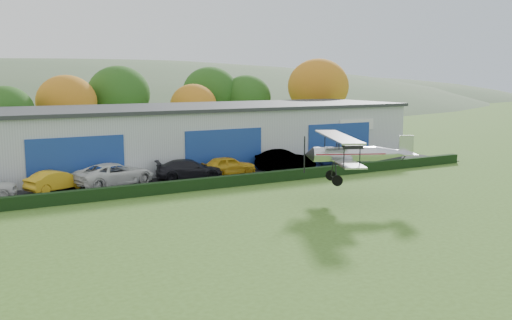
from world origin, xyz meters
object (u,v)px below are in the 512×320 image
car_5 (285,160)px  car_6 (334,157)px  car_2 (115,174)px  car_4 (228,165)px  car_1 (57,180)px  car_3 (189,169)px  hangar (195,134)px  biplane (354,152)px

car_5 → car_6: 5.14m
car_2 → car_4: 9.22m
car_6 → car_1: bearing=111.6°
car_1 → car_2: car_2 is taller
car_3 → hangar: bearing=-13.4°
car_1 → car_3: car_3 is taller
car_5 → biplane: bearing=-171.1°
car_5 → biplane: biplane is taller
car_1 → biplane: bearing=-152.3°
hangar → biplane: size_ratio=5.17×
car_5 → car_6: car_5 is taller
car_1 → car_2: (4.05, -0.14, 0.12)m
biplane → car_4: bearing=126.1°
car_3 → biplane: size_ratio=0.66×
car_3 → car_6: (13.96, -0.04, -0.05)m
car_2 → car_3: (5.80, -0.19, -0.08)m
hangar → car_5: size_ratio=7.99×
car_4 → biplane: biplane is taller
hangar → car_6: 12.83m
car_1 → car_2: 4.05m
hangar → car_3: hangar is taller
car_2 → car_6: size_ratio=1.18×
car_4 → car_5: bearing=-89.4°
hangar → car_3: (-3.85, -7.63, -1.85)m
car_1 → car_3: size_ratio=0.83×
hangar → car_1: size_ratio=9.41×
car_5 → biplane: (-2.85, -12.64, 2.31)m
car_1 → car_5: bearing=-113.9°
biplane → car_5: bearing=102.0°
car_2 → car_4: bearing=-107.6°
car_6 → car_3: bearing=112.3°
car_3 → biplane: biplane is taller
car_5 → car_1: bearing=110.8°
car_1 → car_4: bearing=-114.4°
car_6 → car_4: bearing=112.0°
car_1 → biplane: biplane is taller
hangar → biplane: 20.31m
car_6 → biplane: bearing=170.0°
car_3 → car_6: car_3 is taller
car_4 → car_3: bearing=91.0°
car_3 → car_4: (3.42, 0.04, 0.01)m
car_4 → biplane: bearing=-168.2°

